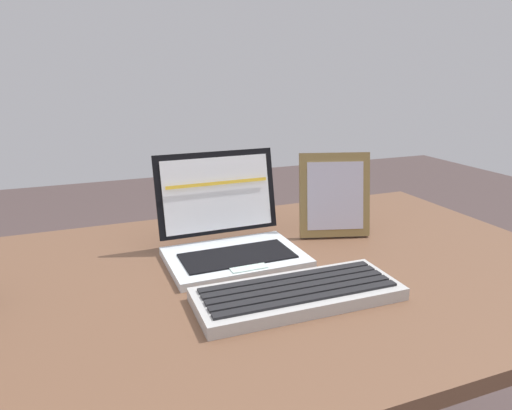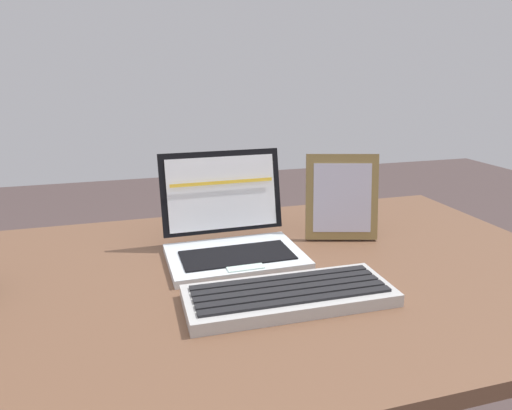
{
  "view_description": "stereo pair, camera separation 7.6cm",
  "coord_description": "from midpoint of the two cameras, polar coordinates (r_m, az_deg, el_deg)",
  "views": [
    {
      "loc": [
        -0.22,
        -0.73,
        1.08
      ],
      "look_at": [
        0.09,
        0.05,
        0.83
      ],
      "focal_mm": 32.41,
      "sensor_mm": 36.0,
      "label": 1
    },
    {
      "loc": [
        -0.15,
        -0.75,
        1.08
      ],
      "look_at": [
        0.09,
        0.05,
        0.83
      ],
      "focal_mm": 32.41,
      "sensor_mm": 36.0,
      "label": 2
    }
  ],
  "objects": [
    {
      "name": "photo_frame",
      "position": [
        1.03,
        7.6,
        1.14
      ],
      "size": [
        0.16,
        0.09,
        0.19
      ],
      "color": "olive",
      "rests_on": "desk"
    },
    {
      "name": "desk",
      "position": [
        0.88,
        -6.94,
        -13.8
      ],
      "size": [
        1.4,
        0.77,
        0.72
      ],
      "color": "brown",
      "rests_on": "ground"
    },
    {
      "name": "external_keyboard",
      "position": [
        0.76,
        2.31,
        -10.9
      ],
      "size": [
        0.34,
        0.14,
        0.03
      ],
      "color": "#BBBAB7",
      "rests_on": "desk"
    },
    {
      "name": "laptop_front",
      "position": [
        0.92,
        -5.66,
        -3.94
      ],
      "size": [
        0.26,
        0.22,
        0.2
      ],
      "color": "silver",
      "rests_on": "desk"
    }
  ]
}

